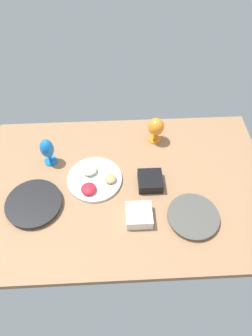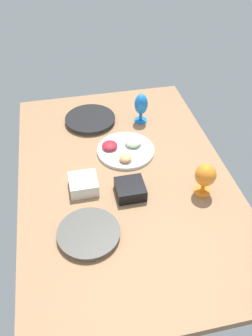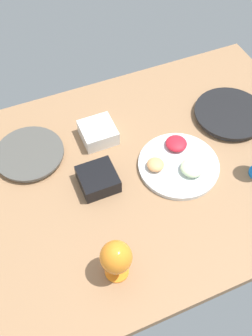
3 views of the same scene
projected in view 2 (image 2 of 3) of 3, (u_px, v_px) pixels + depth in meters
ground_plane at (125, 178)px, 174.35cm from camera, size 160.00×104.00×4.00cm
dinner_plate_left at (90, 120)px, 205.95cm from camera, size 29.69×29.69×2.95cm
dinner_plate_right at (89, 234)px, 144.91cm from camera, size 26.59×26.59×2.76cm
fruit_platter at (125, 149)px, 185.36cm from camera, size 30.67×30.67×5.49cm
hurricane_glass_blue at (141, 106)px, 200.12cm from camera, size 7.80×7.80×18.08cm
hurricane_glass_orange at (205, 176)px, 156.99cm from camera, size 9.76×9.76×16.99cm
square_bowl_white at (84, 184)px, 163.67cm from camera, size 13.20×13.20×6.34cm
square_bowl_black at (129, 189)px, 161.27cm from camera, size 13.27×13.27×6.14cm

